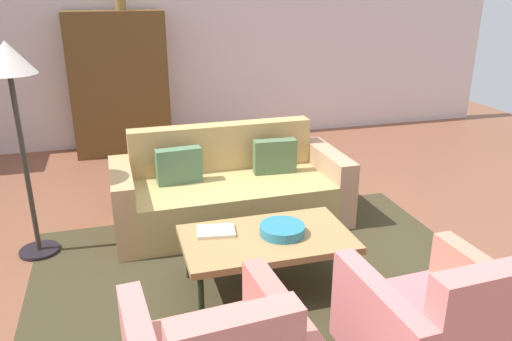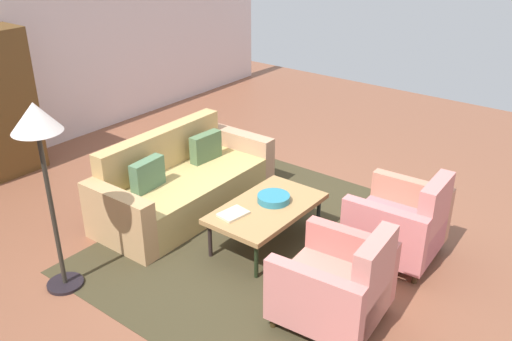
{
  "view_description": "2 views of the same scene",
  "coord_description": "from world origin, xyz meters",
  "px_view_note": "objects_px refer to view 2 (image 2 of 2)",
  "views": [
    {
      "loc": [
        -1.1,
        -3.34,
        2.09
      ],
      "look_at": [
        -0.13,
        0.04,
        0.79
      ],
      "focal_mm": 35.22,
      "sensor_mm": 36.0,
      "label": 1
    },
    {
      "loc": [
        -3.97,
        -3.12,
        3.07
      ],
      "look_at": [
        -0.21,
        -0.22,
        0.8
      ],
      "focal_mm": 38.85,
      "sensor_mm": 36.0,
      "label": 2
    }
  ],
  "objects_px": {
    "coffee_table": "(267,209)",
    "couch": "(181,184)",
    "floor_lamp": "(38,136)",
    "fruit_bowl": "(274,198)",
    "armchair_left": "(340,287)",
    "armchair_right": "(403,225)",
    "book_stack": "(233,214)"
  },
  "relations": [
    {
      "from": "couch",
      "to": "fruit_bowl",
      "type": "height_order",
      "value": "couch"
    },
    {
      "from": "coffee_table",
      "to": "couch",
      "type": "bearing_deg",
      "value": 90.06
    },
    {
      "from": "armchair_left",
      "to": "book_stack",
      "type": "distance_m",
      "value": 1.34
    },
    {
      "from": "couch",
      "to": "armchair_right",
      "type": "xyz_separation_m",
      "value": [
        0.6,
        -2.35,
        0.06
      ]
    },
    {
      "from": "couch",
      "to": "book_stack",
      "type": "relative_size",
      "value": 7.16
    },
    {
      "from": "coffee_table",
      "to": "armchair_left",
      "type": "height_order",
      "value": "armchair_left"
    },
    {
      "from": "coffee_table",
      "to": "armchair_right",
      "type": "relative_size",
      "value": 1.36
    },
    {
      "from": "armchair_left",
      "to": "fruit_bowl",
      "type": "xyz_separation_m",
      "value": [
        0.71,
        1.17,
        0.11
      ]
    },
    {
      "from": "armchair_left",
      "to": "armchair_right",
      "type": "relative_size",
      "value": 1.0
    },
    {
      "from": "fruit_bowl",
      "to": "couch",
      "type": "bearing_deg",
      "value": 95.6
    },
    {
      "from": "couch",
      "to": "armchair_right",
      "type": "bearing_deg",
      "value": 103.64
    },
    {
      "from": "armchair_left",
      "to": "armchair_right",
      "type": "height_order",
      "value": "same"
    },
    {
      "from": "coffee_table",
      "to": "armchair_left",
      "type": "distance_m",
      "value": 1.31
    },
    {
      "from": "couch",
      "to": "floor_lamp",
      "type": "xyz_separation_m",
      "value": [
        -1.67,
        -0.18,
        1.16
      ]
    },
    {
      "from": "couch",
      "to": "armchair_left",
      "type": "relative_size",
      "value": 2.4
    },
    {
      "from": "armchair_right",
      "to": "book_stack",
      "type": "height_order",
      "value": "armchair_right"
    },
    {
      "from": "armchair_right",
      "to": "book_stack",
      "type": "xyz_separation_m",
      "value": [
        -0.94,
        1.31,
        0.09
      ]
    },
    {
      "from": "armchair_right",
      "to": "book_stack",
      "type": "bearing_deg",
      "value": 122.78
    },
    {
      "from": "coffee_table",
      "to": "armchair_right",
      "type": "height_order",
      "value": "armchair_right"
    },
    {
      "from": "armchair_left",
      "to": "book_stack",
      "type": "height_order",
      "value": "armchair_left"
    },
    {
      "from": "book_stack",
      "to": "armchair_right",
      "type": "bearing_deg",
      "value": -54.34
    },
    {
      "from": "fruit_bowl",
      "to": "floor_lamp",
      "type": "xyz_separation_m",
      "value": [
        -1.78,
        1.01,
        0.99
      ]
    },
    {
      "from": "fruit_bowl",
      "to": "book_stack",
      "type": "relative_size",
      "value": 1.1
    },
    {
      "from": "coffee_table",
      "to": "fruit_bowl",
      "type": "distance_m",
      "value": 0.14
    },
    {
      "from": "couch",
      "to": "coffee_table",
      "type": "xyz_separation_m",
      "value": [
        0.0,
        -1.19,
        0.09
      ]
    },
    {
      "from": "armchair_right",
      "to": "book_stack",
      "type": "distance_m",
      "value": 1.62
    },
    {
      "from": "coffee_table",
      "to": "book_stack",
      "type": "height_order",
      "value": "book_stack"
    },
    {
      "from": "fruit_bowl",
      "to": "armchair_left",
      "type": "bearing_deg",
      "value": -121.32
    },
    {
      "from": "armchair_right",
      "to": "fruit_bowl",
      "type": "bearing_deg",
      "value": 109.84
    },
    {
      "from": "floor_lamp",
      "to": "armchair_left",
      "type": "bearing_deg",
      "value": -63.73
    },
    {
      "from": "coffee_table",
      "to": "armchair_right",
      "type": "distance_m",
      "value": 1.31
    },
    {
      "from": "coffee_table",
      "to": "floor_lamp",
      "type": "relative_size",
      "value": 0.7
    }
  ]
}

